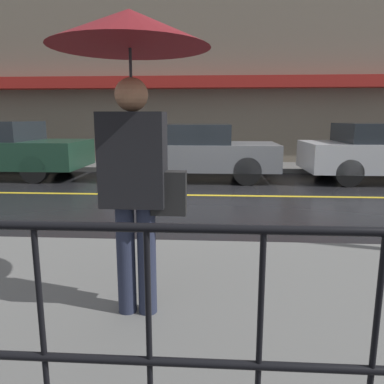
# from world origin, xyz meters

# --- Properties ---
(ground_plane) EXTENTS (80.00, 80.00, 0.00)m
(ground_plane) POSITION_xyz_m (0.00, 0.00, 0.00)
(ground_plane) COLOR black
(sidewalk_near) EXTENTS (28.00, 3.08, 0.13)m
(sidewalk_near) POSITION_xyz_m (0.00, -4.73, 0.06)
(sidewalk_near) COLOR #60605E
(sidewalk_near) RESTS_ON ground_plane
(sidewalk_far) EXTENTS (28.00, 1.67, 0.13)m
(sidewalk_far) POSITION_xyz_m (0.00, 4.02, 0.06)
(sidewalk_far) COLOR #60605E
(sidewalk_far) RESTS_ON ground_plane
(lane_marking) EXTENTS (25.20, 0.12, 0.01)m
(lane_marking) POSITION_xyz_m (0.00, 0.00, 0.00)
(lane_marking) COLOR gold
(lane_marking) RESTS_ON ground_plane
(building_storefront) EXTENTS (28.00, 0.85, 6.08)m
(building_storefront) POSITION_xyz_m (0.00, 4.98, 3.01)
(building_storefront) COLOR #706656
(building_storefront) RESTS_ON ground_plane
(railing_foreground) EXTENTS (12.00, 0.04, 1.02)m
(railing_foreground) POSITION_xyz_m (-0.00, -6.02, 0.77)
(railing_foreground) COLOR black
(railing_foreground) RESTS_ON sidewalk_near
(pedestrian) EXTENTS (1.04, 1.04, 2.07)m
(pedestrian) POSITION_xyz_m (-0.51, -4.83, 1.77)
(pedestrian) COLOR #23283D
(pedestrian) RESTS_ON sidewalk_near
(car_grey) EXTENTS (4.14, 1.81, 1.37)m
(car_grey) POSITION_xyz_m (-0.56, 2.03, 0.71)
(car_grey) COLOR slate
(car_grey) RESTS_ON ground_plane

